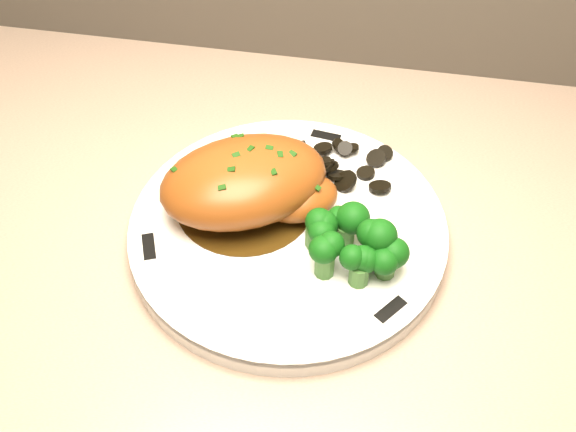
# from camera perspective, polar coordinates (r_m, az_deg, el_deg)

# --- Properties ---
(plate) EXTENTS (0.28, 0.28, 0.02)m
(plate) POSITION_cam_1_polar(r_m,az_deg,el_deg) (0.54, 0.00, -1.26)
(plate) COLOR white
(plate) RESTS_ON counter
(rim_accent_0) EXTENTS (0.03, 0.01, 0.00)m
(rim_accent_0) POSITION_cam_1_polar(r_m,az_deg,el_deg) (0.61, 3.01, 6.32)
(rim_accent_0) COLOR black
(rim_accent_0) RESTS_ON plate
(rim_accent_1) EXTENTS (0.02, 0.03, 0.00)m
(rim_accent_1) POSITION_cam_1_polar(r_m,az_deg,el_deg) (0.53, -10.94, -2.41)
(rim_accent_1) COLOR black
(rim_accent_1) RESTS_ON plate
(rim_accent_2) EXTENTS (0.02, 0.02, 0.00)m
(rim_accent_2) POSITION_cam_1_polar(r_m,az_deg,el_deg) (0.49, 8.11, -7.34)
(rim_accent_2) COLOR black
(rim_accent_2) RESTS_ON plate
(gravy_pool) EXTENTS (0.11, 0.11, 0.00)m
(gravy_pool) POSITION_cam_1_polar(r_m,az_deg,el_deg) (0.55, -3.40, 0.98)
(gravy_pool) COLOR #37230A
(gravy_pool) RESTS_ON plate
(chicken_breast) EXTENTS (0.15, 0.14, 0.05)m
(chicken_breast) POSITION_cam_1_polar(r_m,az_deg,el_deg) (0.53, -3.00, 2.62)
(chicken_breast) COLOR #954A19
(chicken_breast) RESTS_ON plate
(mushroom_pile) EXTENTS (0.07, 0.05, 0.02)m
(mushroom_pile) POSITION_cam_1_polar(r_m,az_deg,el_deg) (0.58, 4.07, 4.13)
(mushroom_pile) COLOR black
(mushroom_pile) RESTS_ON plate
(broccoli_florets) EXTENTS (0.07, 0.06, 0.03)m
(broccoli_florets) POSITION_cam_1_polar(r_m,az_deg,el_deg) (0.50, 4.99, -2.31)
(broccoli_florets) COLOR #407130
(broccoli_florets) RESTS_ON plate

